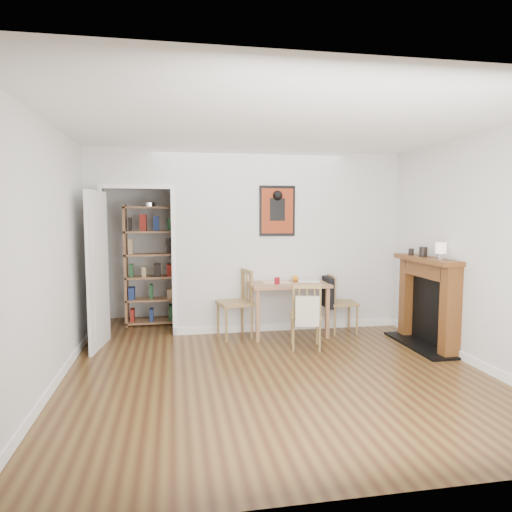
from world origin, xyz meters
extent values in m
plane|color=brown|center=(0.00, 0.00, 0.00)|extent=(5.20, 5.20, 0.00)
plane|color=silver|center=(0.00, 2.60, 1.30)|extent=(4.50, 0.00, 4.50)
plane|color=silver|center=(0.00, -2.60, 1.30)|extent=(4.50, 0.00, 4.50)
plane|color=silver|center=(-2.25, 0.00, 1.30)|extent=(0.00, 5.20, 5.20)
plane|color=silver|center=(2.25, 0.00, 1.30)|extent=(0.00, 5.20, 5.20)
plane|color=white|center=(0.00, 0.00, 2.60)|extent=(5.20, 5.20, 0.00)
cube|color=silver|center=(0.57, 1.40, 1.30)|extent=(3.35, 0.10, 2.60)
cube|color=silver|center=(-2.12, 1.40, 1.30)|extent=(0.25, 0.10, 2.60)
cube|color=silver|center=(-1.55, 1.40, 2.33)|extent=(0.90, 0.10, 0.55)
cube|color=white|center=(-2.03, 1.40, 1.02)|extent=(0.06, 0.14, 2.05)
cube|color=white|center=(-1.07, 1.40, 1.02)|extent=(0.06, 0.14, 2.05)
cube|color=white|center=(0.57, 1.34, 0.05)|extent=(3.35, 0.02, 0.10)
cube|color=white|center=(-2.24, -0.60, 0.05)|extent=(0.02, 4.00, 0.10)
cube|color=white|center=(2.24, -0.60, 0.05)|extent=(0.02, 4.00, 0.10)
cube|color=silver|center=(-2.02, 0.93, 1.00)|extent=(0.15, 0.80, 2.00)
cube|color=black|center=(0.40, 1.33, 1.75)|extent=(0.52, 0.02, 0.72)
cube|color=maroon|center=(0.40, 1.32, 1.75)|extent=(0.46, 0.00, 0.64)
cube|color=#9F714A|center=(0.51, 1.10, 0.73)|extent=(1.09, 0.70, 0.04)
cube|color=#9F714A|center=(0.02, 0.81, 0.35)|extent=(0.05, 0.05, 0.71)
cube|color=#9F714A|center=(0.99, 0.81, 0.35)|extent=(0.05, 0.05, 0.71)
cube|color=#9F714A|center=(0.02, 1.39, 0.35)|extent=(0.05, 0.05, 0.71)
cube|color=#9F714A|center=(0.99, 1.39, 0.35)|extent=(0.05, 0.05, 0.71)
cube|color=black|center=(1.09, 1.08, 0.59)|extent=(0.11, 0.35, 0.44)
cube|color=#BEB49D|center=(0.53, 0.22, 0.53)|extent=(0.30, 0.16, 0.37)
cube|color=#9F714A|center=(-1.79, 2.08, 0.92)|extent=(0.04, 0.31, 1.84)
cube|color=#9F714A|center=(-1.06, 2.08, 0.92)|extent=(0.04, 0.31, 1.84)
cube|color=#9F714A|center=(-1.43, 2.08, 0.04)|extent=(0.78, 0.31, 0.03)
cube|color=#9F714A|center=(-1.43, 2.08, 0.74)|extent=(0.78, 0.31, 0.03)
cube|color=#9F714A|center=(-1.43, 2.08, 1.80)|extent=(0.78, 0.31, 0.03)
cube|color=maroon|center=(-1.43, 2.08, 0.92)|extent=(0.68, 0.25, 0.25)
cube|color=brown|center=(2.15, -0.24, 0.55)|extent=(0.20, 0.16, 1.10)
cube|color=brown|center=(2.15, 0.74, 0.55)|extent=(0.20, 0.16, 1.10)
cube|color=brown|center=(2.12, 0.25, 1.13)|extent=(0.30, 1.21, 0.06)
cube|color=brown|center=(2.15, 0.25, 1.00)|extent=(0.20, 0.85, 0.20)
cube|color=black|center=(2.21, 0.25, 0.45)|extent=(0.08, 0.81, 0.88)
cube|color=black|center=(2.09, 0.25, 0.01)|extent=(0.45, 1.25, 0.03)
cylinder|color=maroon|center=(0.32, 0.99, 0.79)|extent=(0.07, 0.07, 0.09)
sphere|color=orange|center=(0.64, 1.20, 0.79)|extent=(0.09, 0.09, 0.09)
cube|color=beige|center=(0.35, 1.15, 0.75)|extent=(0.39, 0.30, 0.00)
cube|color=silver|center=(0.82, 1.14, 0.75)|extent=(0.35, 0.28, 0.02)
cylinder|color=silver|center=(2.10, -0.08, 1.20)|extent=(0.07, 0.07, 0.08)
cylinder|color=#F4E7CB|center=(2.10, -0.08, 1.30)|extent=(0.13, 0.13, 0.13)
cylinder|color=black|center=(2.10, 0.32, 1.22)|extent=(0.11, 0.11, 0.13)
cylinder|color=black|center=(2.06, 0.55, 1.20)|extent=(0.07, 0.07, 0.09)
camera|label=1|loc=(-1.06, -5.06, 1.73)|focal=32.00mm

